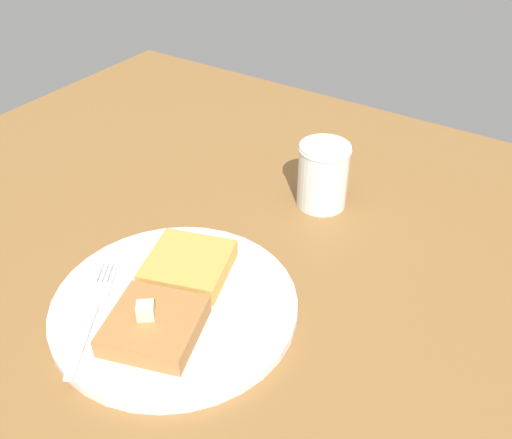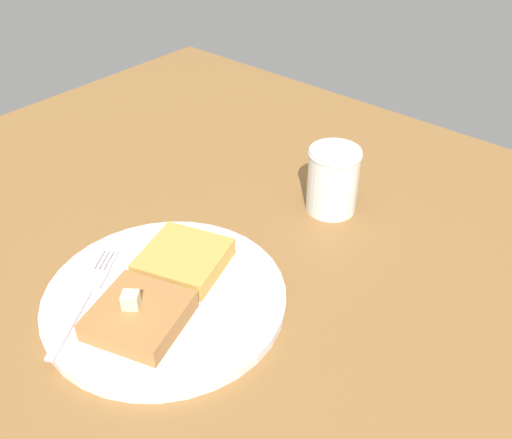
{
  "view_description": "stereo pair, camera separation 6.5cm",
  "coord_description": "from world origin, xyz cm",
  "views": [
    {
      "loc": [
        -33.24,
        -30.6,
        45.36
      ],
      "look_at": [
        10.82,
        -1.7,
        6.55
      ],
      "focal_mm": 40.0,
      "sensor_mm": 36.0,
      "label": 1
    },
    {
      "loc": [
        -29.32,
        -35.84,
        45.36
      ],
      "look_at": [
        10.82,
        -1.7,
        6.55
      ],
      "focal_mm": 40.0,
      "sensor_mm": 36.0,
      "label": 2
    }
  ],
  "objects": [
    {
      "name": "table_surface",
      "position": [
        0.0,
        0.0,
        1.03
      ],
      "size": [
        109.59,
        109.59,
        2.05
      ],
      "primitive_type": "cube",
      "color": "olive",
      "rests_on": "ground"
    },
    {
      "name": "plate",
      "position": [
        -2.12,
        0.15,
        2.7
      ],
      "size": [
        25.81,
        25.81,
        1.15
      ],
      "color": "silver",
      "rests_on": "table_surface"
    },
    {
      "name": "toast_slice_left",
      "position": [
        -6.53,
        -1.27,
        4.27
      ],
      "size": [
        10.96,
        10.92,
        2.13
      ],
      "primitive_type": "cube",
      "rotation": [
        0.0,
        0.0,
        0.31
      ],
      "color": "#A66E3A",
      "rests_on": "plate"
    },
    {
      "name": "toast_slice_middle",
      "position": [
        2.29,
        1.57,
        4.27
      ],
      "size": [
        10.96,
        10.92,
        2.13
      ],
      "primitive_type": "cube",
      "rotation": [
        0.0,
        0.0,
        0.31
      ],
      "color": "gold",
      "rests_on": "plate"
    },
    {
      "name": "butter_pat_primary",
      "position": [
        -6.77,
        -0.63,
        6.16
      ],
      "size": [
        2.18,
        2.21,
        1.65
      ],
      "primitive_type": "cube",
      "rotation": [
        0.0,
        0.0,
        2.22
      ],
      "color": "beige",
      "rests_on": "toast_slice_left"
    },
    {
      "name": "fork",
      "position": [
        -7.57,
        6.14,
        3.38
      ],
      "size": [
        14.39,
        9.59,
        0.36
      ],
      "color": "silver",
      "rests_on": "plate"
    },
    {
      "name": "syrup_jar",
      "position": [
        23.76,
        -3.56,
        6.1
      ],
      "size": [
        6.75,
        6.75,
        8.7
      ],
      "color": "#451E0D",
      "rests_on": "table_surface"
    }
  ]
}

